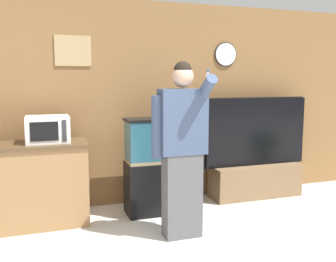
{
  "coord_description": "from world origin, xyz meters",
  "views": [
    {
      "loc": [
        -1.23,
        -1.94,
        1.61
      ],
      "look_at": [
        0.06,
        1.92,
        1.05
      ],
      "focal_mm": 40.0,
      "sensor_mm": 36.0,
      "label": 1
    }
  ],
  "objects": [
    {
      "name": "wall_back_paneled",
      "position": [
        0.0,
        2.78,
        1.3
      ],
      "size": [
        10.0,
        0.08,
        2.6
      ],
      "color": "olive",
      "rests_on": "ground_plane"
    },
    {
      "name": "counter_island",
      "position": [
        -1.43,
        2.32,
        0.47
      ],
      "size": [
        1.31,
        0.57,
        0.93
      ],
      "color": "olive",
      "rests_on": "ground_plane"
    },
    {
      "name": "microwave",
      "position": [
        -1.19,
        2.36,
        1.07
      ],
      "size": [
        0.46,
        0.4,
        0.29
      ],
      "color": "white",
      "rests_on": "counter_island"
    },
    {
      "name": "aquarium_on_stand",
      "position": [
        0.12,
        2.28,
        0.58
      ],
      "size": [
        0.9,
        0.37,
        1.16
      ],
      "color": "black",
      "rests_on": "ground_plane"
    },
    {
      "name": "tv_on_stand",
      "position": [
        1.52,
        2.46,
        0.4
      ],
      "size": [
        1.52,
        0.4,
        1.38
      ],
      "color": "brown",
      "rests_on": "ground_plane"
    },
    {
      "name": "person_standing",
      "position": [
        0.07,
        1.52,
        0.93
      ],
      "size": [
        0.56,
        0.43,
        1.79
      ],
      "color": "#515156",
      "rests_on": "ground_plane"
    }
  ]
}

